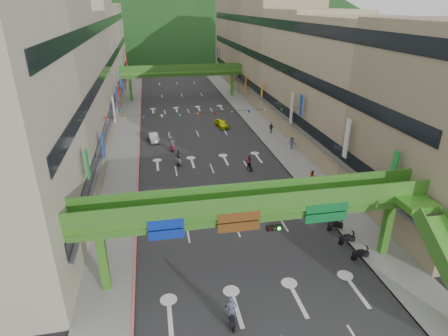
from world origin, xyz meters
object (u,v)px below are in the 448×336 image
(car_yellow, at_px, (222,123))
(scooter_rider_near, at_px, (231,312))
(scooter_rider_mid, at_px, (250,162))
(car_silver, at_px, (153,137))
(pedestrian_red, at_px, (312,178))
(overpass_near, at_px, (271,215))

(car_yellow, bearing_deg, scooter_rider_near, -109.55)
(scooter_rider_near, bearing_deg, scooter_rider_mid, 72.67)
(car_silver, bearing_deg, pedestrian_red, -55.88)
(car_yellow, relative_size, pedestrian_red, 2.34)
(scooter_rider_mid, xyz_separation_m, pedestrian_red, (5.95, -5.47, -0.16))
(overpass_near, relative_size, car_silver, 7.28)
(car_silver, height_order, car_yellow, car_yellow)
(overpass_near, height_order, pedestrian_red, overpass_near)
(pedestrian_red, bearing_deg, scooter_rider_near, -138.92)
(overpass_near, xyz_separation_m, scooter_rider_near, (-3.78, -4.38, -4.14))
(car_yellow, distance_m, pedestrian_red, 24.23)
(overpass_near, bearing_deg, pedestrian_red, 55.35)
(car_yellow, height_order, pedestrian_red, pedestrian_red)
(scooter_rider_mid, height_order, car_yellow, scooter_rider_mid)
(car_silver, distance_m, car_yellow, 12.46)
(scooter_rider_near, xyz_separation_m, scooter_rider_mid, (7.40, 23.70, -0.08))
(scooter_rider_near, relative_size, pedestrian_red, 1.36)
(car_silver, xyz_separation_m, car_yellow, (11.44, 4.94, 0.02))
(car_silver, relative_size, pedestrian_red, 2.36)
(car_yellow, bearing_deg, scooter_rider_mid, -99.29)
(car_silver, bearing_deg, car_yellow, 14.10)
(scooter_rider_mid, relative_size, pedestrian_red, 1.18)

